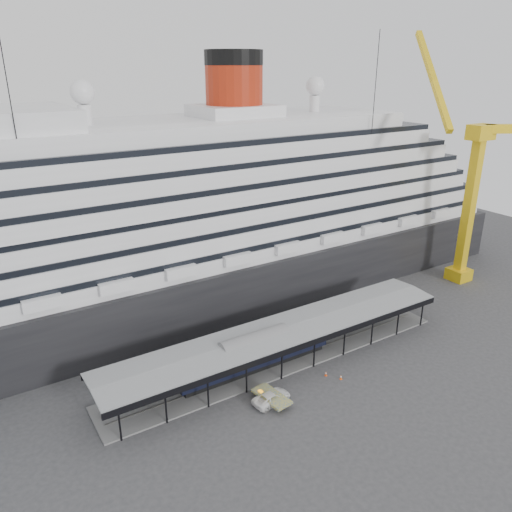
% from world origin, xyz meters
% --- Properties ---
extents(ground, '(200.00, 200.00, 0.00)m').
position_xyz_m(ground, '(0.00, 0.00, 0.00)').
color(ground, '#343436').
rests_on(ground, ground).
extents(cruise_ship, '(130.00, 30.00, 43.90)m').
position_xyz_m(cruise_ship, '(0.05, 32.00, 18.35)').
color(cruise_ship, black).
rests_on(cruise_ship, ground).
extents(platform_canopy, '(56.00, 9.18, 5.30)m').
position_xyz_m(platform_canopy, '(0.00, 5.00, 2.36)').
color(platform_canopy, slate).
rests_on(platform_canopy, ground).
extents(crane_yellow, '(23.83, 18.78, 47.60)m').
position_xyz_m(crane_yellow, '(47.06, 10.54, 19.96)').
color(crane_yellow, gold).
rests_on(crane_yellow, ground).
extents(port_truck, '(5.66, 3.15, 1.50)m').
position_xyz_m(port_truck, '(-7.03, -2.72, 0.75)').
color(port_truck, white).
rests_on(port_truck, ground).
extents(pullman_carriage, '(24.21, 3.40, 23.75)m').
position_xyz_m(pullman_carriage, '(-4.82, 5.00, 2.86)').
color(pullman_carriage, black).
rests_on(pullman_carriage, ground).
extents(traffic_cone_left, '(0.41, 0.41, 0.69)m').
position_xyz_m(traffic_cone_left, '(-6.12, -2.18, 0.34)').
color(traffic_cone_left, '#D7570B').
rests_on(traffic_cone_left, ground).
extents(traffic_cone_mid, '(0.43, 0.43, 0.69)m').
position_xyz_m(traffic_cone_mid, '(2.89, -1.88, 0.34)').
color(traffic_cone_mid, '#E8460C').
rests_on(traffic_cone_mid, ground).
extents(traffic_cone_right, '(0.38, 0.38, 0.68)m').
position_xyz_m(traffic_cone_right, '(4.13, -3.67, 0.34)').
color(traffic_cone_right, '#F6550D').
rests_on(traffic_cone_right, ground).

